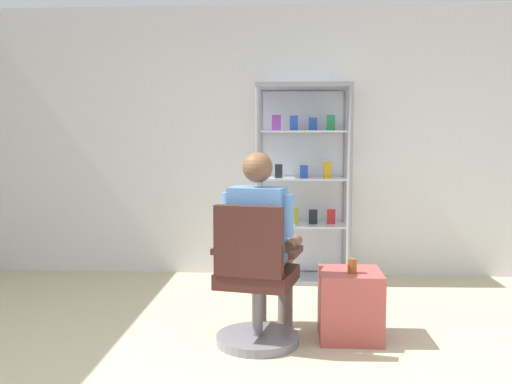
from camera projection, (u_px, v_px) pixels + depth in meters
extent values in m
cube|color=silver|center=(263.00, 142.00, 5.66)|extent=(6.00, 0.10, 2.70)
cylinder|color=gray|center=(258.00, 185.00, 5.20)|extent=(0.05, 0.05, 1.90)
cylinder|color=gray|center=(350.00, 186.00, 5.16)|extent=(0.05, 0.05, 1.90)
cylinder|color=gray|center=(260.00, 182.00, 5.60)|extent=(0.05, 0.05, 1.90)
cylinder|color=gray|center=(345.00, 182.00, 5.55)|extent=(0.05, 0.05, 1.90)
cube|color=gray|center=(304.00, 86.00, 5.29)|extent=(0.90, 0.45, 0.04)
cube|color=gray|center=(302.00, 278.00, 5.46)|extent=(0.90, 0.45, 0.04)
cube|color=silver|center=(303.00, 182.00, 5.59)|extent=(0.84, 0.02, 1.80)
cube|color=silver|center=(303.00, 225.00, 5.42)|extent=(0.82, 0.39, 0.02)
cube|color=#268C4C|center=(276.00, 218.00, 5.38)|extent=(0.08, 0.05, 0.13)
cube|color=#999919|center=(294.00, 215.00, 5.45)|extent=(0.08, 0.05, 0.15)
cube|color=black|center=(313.00, 217.00, 5.41)|extent=(0.08, 0.03, 0.14)
cube|color=red|center=(331.00, 217.00, 5.41)|extent=(0.08, 0.04, 0.14)
cube|color=silver|center=(303.00, 179.00, 5.37)|extent=(0.82, 0.39, 0.02)
cube|color=black|center=(279.00, 171.00, 5.35)|extent=(0.07, 0.04, 0.13)
cube|color=#264CB2|center=(304.00, 171.00, 5.38)|extent=(0.08, 0.05, 0.12)
cube|color=gold|center=(328.00, 170.00, 5.32)|extent=(0.08, 0.06, 0.16)
cube|color=silver|center=(303.00, 132.00, 5.33)|extent=(0.82, 0.39, 0.02)
cube|color=purple|center=(276.00, 123.00, 5.39)|extent=(0.09, 0.04, 0.15)
cube|color=#264CB2|center=(294.00, 123.00, 5.31)|extent=(0.08, 0.05, 0.14)
cube|color=#264CB2|center=(313.00, 124.00, 5.34)|extent=(0.08, 0.04, 0.13)
cube|color=#268C4C|center=(331.00, 123.00, 5.33)|extent=(0.08, 0.04, 0.15)
cylinder|color=slate|center=(258.00, 339.00, 3.76)|extent=(0.56, 0.56, 0.06)
cylinder|color=slate|center=(258.00, 309.00, 3.74)|extent=(0.07, 0.07, 0.41)
cube|color=#3F1E19|center=(258.00, 277.00, 3.72)|extent=(0.57, 0.57, 0.10)
cube|color=#3F1E19|center=(249.00, 241.00, 3.50)|extent=(0.45, 0.17, 0.45)
cube|color=#3F1E19|center=(296.00, 252.00, 3.64)|extent=(0.10, 0.30, 0.04)
cube|color=#3F1E19|center=(221.00, 248.00, 3.78)|extent=(0.10, 0.30, 0.04)
cylinder|color=slate|center=(279.00, 257.00, 3.88)|extent=(0.22, 0.42, 0.14)
cylinder|color=slate|center=(285.00, 289.00, 4.10)|extent=(0.11, 0.11, 0.56)
cylinder|color=slate|center=(252.00, 255.00, 3.93)|extent=(0.22, 0.42, 0.14)
cylinder|color=slate|center=(259.00, 287.00, 4.15)|extent=(0.11, 0.11, 0.56)
cube|color=#598CCC|center=(258.00, 225.00, 3.69)|extent=(0.40, 0.29, 0.50)
sphere|color=brown|center=(258.00, 167.00, 3.66)|extent=(0.20, 0.20, 0.20)
cylinder|color=#598CCC|center=(287.00, 215.00, 3.63)|extent=(0.09, 0.09, 0.28)
cylinder|color=brown|center=(293.00, 244.00, 3.82)|extent=(0.14, 0.31, 0.08)
cylinder|color=#598CCC|center=(229.00, 213.00, 3.74)|extent=(0.09, 0.09, 0.28)
cylinder|color=brown|center=(237.00, 241.00, 3.93)|extent=(0.14, 0.31, 0.08)
cube|color=#B24C47|center=(350.00, 304.00, 3.85)|extent=(0.42, 0.42, 0.47)
cylinder|color=brown|center=(352.00, 266.00, 3.76)|extent=(0.06, 0.06, 0.10)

